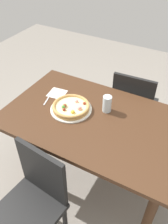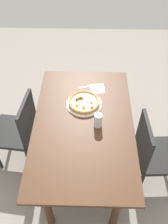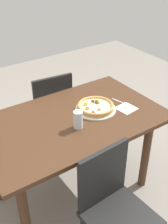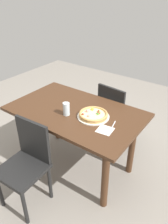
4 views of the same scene
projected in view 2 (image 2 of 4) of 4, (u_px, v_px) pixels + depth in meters
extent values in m
plane|color=gray|center=(84.00, 169.00, 2.64)|extent=(6.00, 6.00, 0.00)
cube|color=#472B19|center=(83.00, 125.00, 2.08)|extent=(1.41, 0.85, 0.03)
cylinder|color=#472B19|center=(60.00, 107.00, 2.75)|extent=(0.07, 0.07, 0.74)
cylinder|color=#472B19|center=(47.00, 207.00, 2.00)|extent=(0.07, 0.07, 0.74)
cylinder|color=#472B19|center=(110.00, 108.00, 2.74)|extent=(0.07, 0.07, 0.74)
cylinder|color=#472B19|center=(116.00, 208.00, 1.99)|extent=(0.07, 0.07, 0.74)
cylinder|color=black|center=(8.00, 131.00, 2.73)|extent=(0.04, 0.04, 0.42)
cylinder|color=black|center=(29.00, 161.00, 2.47)|extent=(0.04, 0.04, 0.42)
cylinder|color=black|center=(38.00, 134.00, 2.70)|extent=(0.04, 0.04, 0.42)
cube|color=black|center=(13.00, 132.00, 2.43)|extent=(0.44, 0.44, 0.04)
cube|color=black|center=(27.00, 119.00, 2.25)|extent=(0.38, 0.07, 0.42)
cylinder|color=black|center=(167.00, 153.00, 2.54)|extent=(0.04, 0.04, 0.42)
cylinder|color=black|center=(134.00, 154.00, 2.53)|extent=(0.04, 0.04, 0.42)
cylinder|color=black|center=(140.00, 184.00, 2.30)|extent=(0.04, 0.04, 0.42)
cube|color=black|center=(159.00, 155.00, 2.25)|extent=(0.42, 0.42, 0.04)
cube|color=black|center=(144.00, 141.00, 2.08)|extent=(0.38, 0.05, 0.42)
cylinder|color=silver|center=(85.00, 104.00, 2.22)|extent=(0.32, 0.32, 0.01)
cylinder|color=tan|center=(85.00, 103.00, 2.21)|extent=(0.28, 0.28, 0.02)
cylinder|color=beige|center=(85.00, 102.00, 2.20)|extent=(0.25, 0.25, 0.01)
torus|color=tan|center=(85.00, 101.00, 2.20)|extent=(0.29, 0.29, 0.02)
sphere|color=gold|center=(77.00, 105.00, 2.16)|extent=(0.03, 0.03, 0.03)
sphere|color=maroon|center=(92.00, 108.00, 2.14)|extent=(0.02, 0.02, 0.02)
sphere|color=#E58C7F|center=(84.00, 107.00, 2.14)|extent=(0.03, 0.03, 0.03)
sphere|color=maroon|center=(81.00, 98.00, 2.22)|extent=(0.03, 0.03, 0.03)
sphere|color=#E58C7F|center=(91.00, 102.00, 2.18)|extent=(0.02, 0.02, 0.02)
sphere|color=#4C9E38|center=(82.00, 98.00, 2.22)|extent=(0.03, 0.03, 0.03)
sphere|color=#4C9E38|center=(79.00, 98.00, 2.22)|extent=(0.03, 0.03, 0.03)
sphere|color=maroon|center=(77.00, 99.00, 2.21)|extent=(0.03, 0.03, 0.03)
cube|color=silver|center=(84.00, 87.00, 2.38)|extent=(0.04, 0.11, 0.00)
cube|color=silver|center=(92.00, 86.00, 2.39)|extent=(0.03, 0.05, 0.00)
cylinder|color=silver|center=(98.00, 120.00, 2.01)|extent=(0.07, 0.07, 0.13)
cube|color=white|center=(97.00, 89.00, 2.36)|extent=(0.16, 0.16, 0.00)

